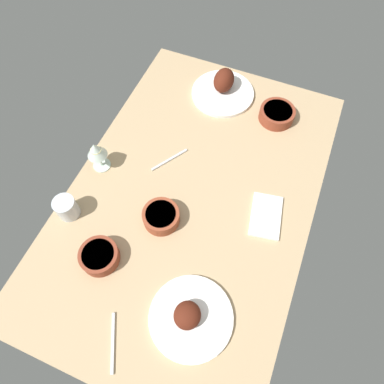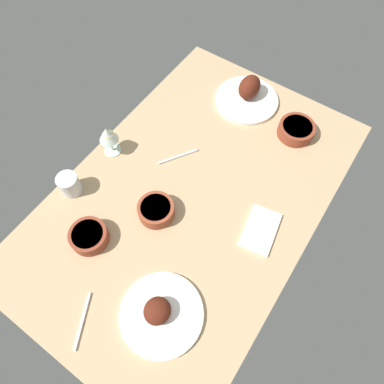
{
  "view_description": "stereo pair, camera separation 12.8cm",
  "coord_description": "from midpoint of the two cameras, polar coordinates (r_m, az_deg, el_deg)",
  "views": [
    {
      "loc": [
        56.2,
        23.01,
        119.26
      ],
      "look_at": [
        0.0,
        0.0,
        6.0
      ],
      "focal_mm": 31.99,
      "sensor_mm": 36.0,
      "label": 1
    },
    {
      "loc": [
        50.11,
        34.31,
        119.26
      ],
      "look_at": [
        0.0,
        0.0,
        6.0
      ],
      "focal_mm": 31.99,
      "sensor_mm": 36.0,
      "label": 2
    }
  ],
  "objects": [
    {
      "name": "dining_table",
      "position": [
        1.32,
        -2.77,
        -1.08
      ],
      "size": [
        140.0,
        90.0,
        4.0
      ],
      "primitive_type": "cube",
      "color": "tan",
      "rests_on": "ground"
    },
    {
      "name": "plate_far_side",
      "position": [
        1.15,
        -3.77,
        -20.42
      ],
      "size": [
        27.0,
        27.0,
        7.8
      ],
      "color": "white",
      "rests_on": "dining_table"
    },
    {
      "name": "plate_near_viewer",
      "position": [
        1.59,
        2.84,
        16.82
      ],
      "size": [
        27.89,
        27.89,
        10.98
      ],
      "color": "white",
      "rests_on": "dining_table"
    },
    {
      "name": "bowl_onions",
      "position": [
        1.24,
        -8.13,
        -4.34
      ],
      "size": [
        13.36,
        13.36,
        5.38
      ],
      "color": "brown",
      "rests_on": "dining_table"
    },
    {
      "name": "bowl_cream",
      "position": [
        1.52,
        11.6,
        12.45
      ],
      "size": [
        14.88,
        14.88,
        5.23
      ],
      "color": "brown",
      "rests_on": "dining_table"
    },
    {
      "name": "bowl_pasta",
      "position": [
        1.24,
        -18.15,
        -10.41
      ],
      "size": [
        13.36,
        13.36,
        5.19
      ],
      "color": "brown",
      "rests_on": "dining_table"
    },
    {
      "name": "wine_glass",
      "position": [
        1.35,
        -18.37,
        6.26
      ],
      "size": [
        7.6,
        7.6,
        14.0
      ],
      "color": "silver",
      "rests_on": "dining_table"
    },
    {
      "name": "water_tumbler",
      "position": [
        1.33,
        -22.81,
        -2.7
      ],
      "size": [
        7.91,
        7.91,
        8.49
      ],
      "primitive_type": "cylinder",
      "color": "silver",
      "rests_on": "dining_table"
    },
    {
      "name": "folded_napkin",
      "position": [
        1.27,
        9.42,
        -4.22
      ],
      "size": [
        19.15,
        13.82,
        1.2
      ],
      "primitive_type": "cube",
      "rotation": [
        0.0,
        0.0,
        0.18
      ],
      "color": "white",
      "rests_on": "dining_table"
    },
    {
      "name": "fork_loose",
      "position": [
        1.19,
        -16.35,
        -23.27
      ],
      "size": [
        16.08,
        8.76,
        0.8
      ],
      "primitive_type": "cube",
      "rotation": [
        0.0,
        0.0,
        0.47
      ],
      "color": "silver",
      "rests_on": "dining_table"
    },
    {
      "name": "spoon_loose",
      "position": [
        1.38,
        -6.43,
        5.13
      ],
      "size": [
        14.63,
        9.83,
        0.8
      ],
      "primitive_type": "cube",
      "rotation": [
        0.0,
        0.0,
        5.71
      ],
      "color": "silver",
      "rests_on": "dining_table"
    }
  ]
}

